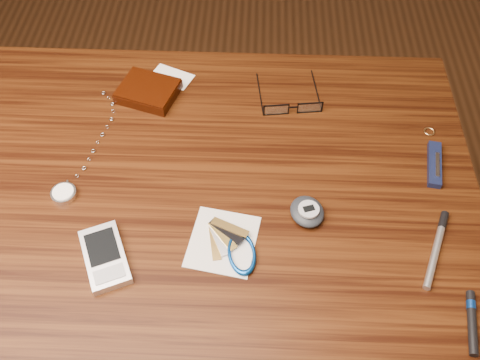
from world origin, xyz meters
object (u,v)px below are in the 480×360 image
at_px(silver_pen, 438,243).
at_px(pocket_knife, 434,164).
at_px(eyeglasses, 292,107).
at_px(pedometer, 307,211).
at_px(pocket_watch, 66,190).
at_px(wallet_and_card, 149,91).
at_px(notepad_keys, 232,246).
at_px(pda_phone, 105,257).
at_px(desk, 184,222).

bearing_deg(silver_pen, pocket_knife, 81.62).
height_order(eyeglasses, pedometer, same).
xyz_separation_m(pocket_watch, pocket_knife, (0.62, 0.08, 0.00)).
distance_m(wallet_and_card, silver_pen, 0.58).
height_order(pocket_watch, notepad_keys, same).
bearing_deg(eyeglasses, pda_phone, -131.52).
distance_m(desk, silver_pen, 0.43).
height_order(eyeglasses, pocket_knife, eyeglasses).
relative_size(eyeglasses, pedometer, 1.72).
xyz_separation_m(wallet_and_card, silver_pen, (0.49, -0.31, -0.01)).
distance_m(desk, wallet_and_card, 0.26).
height_order(eyeglasses, pda_phone, eyeglasses).
xyz_separation_m(desk, pedometer, (0.21, -0.04, 0.11)).
bearing_deg(pocket_knife, pocket_watch, -172.75).
bearing_deg(silver_pen, pedometer, 166.71).
distance_m(pda_phone, pedometer, 0.32).
distance_m(wallet_and_card, pda_phone, 0.36).
distance_m(eyeglasses, pda_phone, 0.43).
height_order(desk, wallet_and_card, wallet_and_card).
xyz_separation_m(pedometer, silver_pen, (0.20, -0.05, -0.01)).
distance_m(wallet_and_card, pedometer, 0.39).
bearing_deg(silver_pen, pda_phone, -174.93).
relative_size(pocket_watch, pda_phone, 2.18).
xyz_separation_m(desk, silver_pen, (0.41, -0.09, 0.11)).
distance_m(pocket_watch, silver_pen, 0.60).
bearing_deg(notepad_keys, pda_phone, -171.74).
bearing_deg(pocket_watch, eyeglasses, 28.25).
height_order(notepad_keys, pocket_knife, pocket_knife).
height_order(eyeglasses, pocket_watch, eyeglasses).
height_order(pocket_watch, pedometer, pedometer).
relative_size(notepad_keys, silver_pen, 0.93).
bearing_deg(eyeglasses, pocket_knife, -27.27).
height_order(notepad_keys, silver_pen, same).
xyz_separation_m(pocket_knife, silver_pen, (-0.02, -0.16, -0.00)).
xyz_separation_m(eyeglasses, silver_pen, (0.22, -0.28, -0.01)).
bearing_deg(wallet_and_card, pedometer, -42.24).
xyz_separation_m(wallet_and_card, pedometer, (0.29, -0.26, -0.00)).
relative_size(pocket_watch, pedometer, 3.59).
bearing_deg(wallet_and_card, silver_pen, -32.43).
bearing_deg(pocket_knife, eyeglasses, 152.73).
xyz_separation_m(pda_phone, notepad_keys, (0.19, 0.03, -0.00)).
relative_size(wallet_and_card, silver_pen, 1.08).
height_order(eyeglasses, notepad_keys, eyeglasses).
relative_size(eyeglasses, silver_pen, 0.93).
relative_size(pda_phone, pocket_knife, 1.25).
height_order(pocket_watch, pocket_knife, pocket_knife).
relative_size(pedometer, silver_pen, 0.54).
bearing_deg(silver_pen, pocket_watch, 172.56).
distance_m(pedometer, notepad_keys, 0.13).
height_order(pocket_watch, silver_pen, same).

